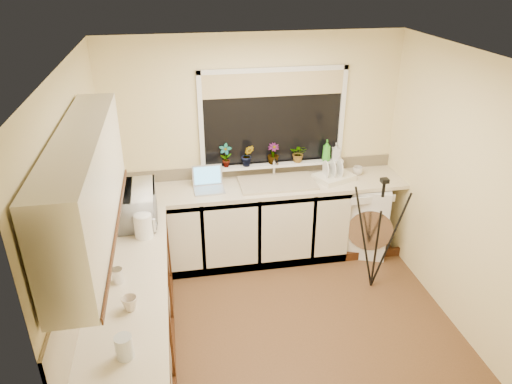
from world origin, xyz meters
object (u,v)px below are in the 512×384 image
at_px(tripod, 378,235).
at_px(microwave, 134,205).
at_px(dish_rack, 334,177).
at_px(cup_left, 130,303).
at_px(washing_machine, 360,215).
at_px(plant_b, 248,156).
at_px(soap_bottle_clear, 336,151).
at_px(cup_back, 358,171).
at_px(plant_a, 226,156).
at_px(plant_c, 273,154).
at_px(laptop, 208,183).
at_px(kettle, 143,226).
at_px(steel_jar, 118,276).
at_px(glass_jug, 124,347).
at_px(soap_bottle_green, 327,150).
at_px(plant_d, 299,153).

xyz_separation_m(tripod, microwave, (-2.33, 0.23, 0.44)).
bearing_deg(dish_rack, cup_left, -160.41).
xyz_separation_m(washing_machine, plant_b, (-1.28, 0.22, 0.75)).
distance_m(soap_bottle_clear, cup_back, 0.33).
bearing_deg(soap_bottle_clear, cup_back, -31.86).
distance_m(plant_a, soap_bottle_clear, 1.25).
bearing_deg(plant_a, plant_c, 0.04).
height_order(laptop, dish_rack, laptop).
distance_m(kettle, tripod, 2.28).
distance_m(plant_a, plant_b, 0.24).
bearing_deg(steel_jar, plant_c, 47.50).
distance_m(plant_b, cup_back, 1.27).
xyz_separation_m(kettle, plant_c, (1.39, 1.07, 0.16)).
height_order(laptop, plant_b, plant_b).
distance_m(glass_jug, steel_jar, 0.79).
bearing_deg(tripod, cup_left, -159.50).
bearing_deg(laptop, soap_bottle_green, 5.75).
height_order(glass_jug, steel_jar, glass_jug).
bearing_deg(plant_a, steel_jar, -121.24).
height_order(glass_jug, plant_b, plant_b).
xyz_separation_m(steel_jar, soap_bottle_green, (2.17, 1.68, 0.22)).
bearing_deg(plant_b, tripod, -39.95).
bearing_deg(tripod, plant_c, 127.17).
bearing_deg(dish_rack, plant_a, 147.77).
distance_m(tripod, steel_jar, 2.55).
relative_size(glass_jug, soap_bottle_green, 0.64).
relative_size(plant_b, plant_c, 1.08).
bearing_deg(dish_rack, soap_bottle_clear, 48.72).
relative_size(microwave, soap_bottle_clear, 3.07).
bearing_deg(glass_jug, steel_jar, 97.37).
distance_m(dish_rack, plant_d, 0.47).
height_order(plant_d, cup_back, plant_d).
height_order(glass_jug, plant_c, plant_c).
distance_m(tripod, plant_a, 1.80).
bearing_deg(plant_b, glass_jug, -115.41).
bearing_deg(plant_b, soap_bottle_green, -0.27).
height_order(laptop, cup_back, laptop).
bearing_deg(washing_machine, plant_c, -173.24).
height_order(kettle, steel_jar, kettle).
distance_m(microwave, plant_a, 1.22).
distance_m(plant_a, cup_left, 2.25).
height_order(microwave, soap_bottle_clear, soap_bottle_clear).
bearing_deg(washing_machine, plant_a, -168.47).
xyz_separation_m(washing_machine, laptop, (-1.73, 0.04, 0.54)).
bearing_deg(steel_jar, plant_b, 52.91).
distance_m(laptop, plant_b, 0.53).
distance_m(plant_b, cup_left, 2.34).
xyz_separation_m(kettle, soap_bottle_green, (1.99, 1.04, 0.17)).
bearing_deg(plant_d, dish_rack, -32.57).
bearing_deg(soap_bottle_green, cup_back, -18.00).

